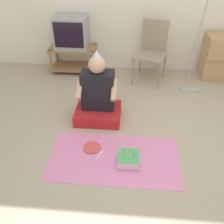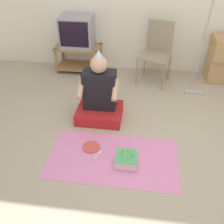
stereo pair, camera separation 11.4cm
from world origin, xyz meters
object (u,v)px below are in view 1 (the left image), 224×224
(tv, at_px, (71,32))
(birthday_cake, at_px, (129,159))
(paper_plate, at_px, (92,148))
(person_seated, at_px, (98,97))
(dust_mop, at_px, (194,64))
(cardboard_box_stack, at_px, (218,57))
(folding_chair, at_px, (152,48))

(tv, relative_size, birthday_cake, 2.26)
(paper_plate, bearing_deg, person_seated, 90.17)
(dust_mop, xyz_separation_m, paper_plate, (-1.27, -1.45, -0.38))
(tv, distance_m, paper_plate, 2.07)
(person_seated, bearing_deg, tv, 114.21)
(tv, relative_size, dust_mop, 0.39)
(tv, xyz_separation_m, dust_mop, (1.85, -0.43, -0.27))
(dust_mop, height_order, person_seated, dust_mop)
(tv, height_order, dust_mop, dust_mop)
(dust_mop, bearing_deg, birthday_cake, -118.00)
(cardboard_box_stack, relative_size, dust_mop, 0.53)
(tv, xyz_separation_m, folding_chair, (1.26, -0.17, -0.15))
(dust_mop, height_order, birthday_cake, dust_mop)
(folding_chair, height_order, birthday_cake, folding_chair)
(folding_chair, relative_size, person_seated, 1.01)
(cardboard_box_stack, xyz_separation_m, person_seated, (-1.72, -1.24, -0.06))
(folding_chair, bearing_deg, dust_mop, -23.55)
(folding_chair, xyz_separation_m, person_seated, (-0.68, -1.11, -0.22))
(cardboard_box_stack, xyz_separation_m, birthday_cake, (-1.30, -2.01, -0.30))
(paper_plate, bearing_deg, cardboard_box_stack, 46.93)
(folding_chair, relative_size, birthday_cake, 4.05)
(person_seated, distance_m, paper_plate, 0.66)
(folding_chair, height_order, cardboard_box_stack, folding_chair)
(tv, distance_m, dust_mop, 1.92)
(cardboard_box_stack, bearing_deg, person_seated, -144.18)
(birthday_cake, bearing_deg, tv, 115.65)
(cardboard_box_stack, bearing_deg, tv, 178.98)
(cardboard_box_stack, bearing_deg, folding_chair, -172.92)
(folding_chair, bearing_deg, birthday_cake, -98.22)
(cardboard_box_stack, distance_m, person_seated, 2.12)
(dust_mop, height_order, paper_plate, dust_mop)
(tv, distance_m, cardboard_box_stack, 2.31)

